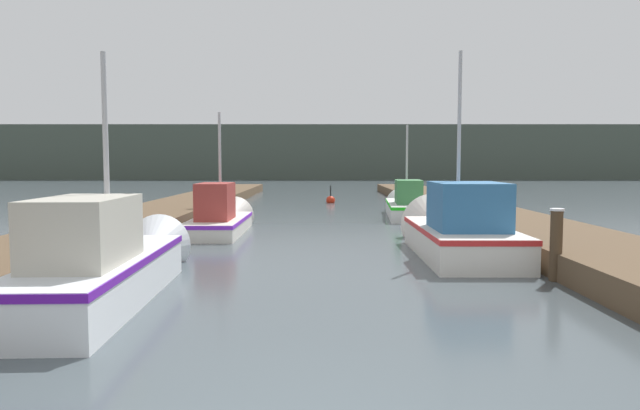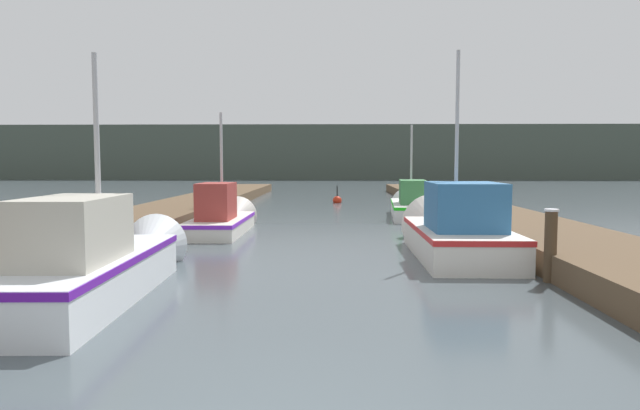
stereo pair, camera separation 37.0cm
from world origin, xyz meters
The scene contains 10 objects.
dock_left centered at (-5.42, 16.00, 0.24)m, with size 2.77×40.00×0.48m.
dock_right centered at (5.42, 16.00, 0.24)m, with size 2.77×40.00×0.48m.
distant_shore_ridge centered at (0.00, 67.80, 3.10)m, with size 120.00×16.00×6.20m.
fishing_boat_0 centered at (-3.18, 4.66, 0.53)m, with size 1.53×5.85×3.94m.
fishing_boat_1 centered at (3.03, 8.81, 0.52)m, with size 1.84×5.51×4.94m.
fishing_boat_2 centered at (-2.88, 12.68, 0.41)m, with size 1.42×4.97×3.88m.
fishing_boat_3 centered at (3.25, 17.51, 0.42)m, with size 1.78×5.70×3.78m.
mooring_piling_0 centered at (4.04, 5.70, 0.63)m, with size 0.24×0.24×1.25m.
mooring_piling_1 centered at (-4.10, 15.09, 0.51)m, with size 0.29×0.29×1.00m.
channel_buoy centered at (0.53, 24.25, 0.13)m, with size 0.44×0.44×0.94m.
Camera 1 is at (0.00, -3.96, 2.05)m, focal length 32.00 mm.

